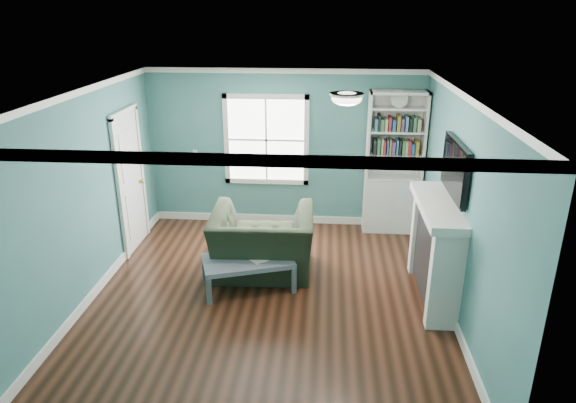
{
  "coord_description": "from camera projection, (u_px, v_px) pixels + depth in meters",
  "views": [
    {
      "loc": [
        0.7,
        -5.67,
        3.5
      ],
      "look_at": [
        0.22,
        0.4,
        1.18
      ],
      "focal_mm": 32.0,
      "sensor_mm": 36.0,
      "label": 1
    }
  ],
  "objects": [
    {
      "name": "paper_sheet",
      "position": [
        257.0,
        259.0,
        6.68
      ],
      "size": [
        0.32,
        0.32,
        0.0
      ],
      "primitive_type": "cube",
      "rotation": [
        0.0,
        0.0,
        0.73
      ],
      "color": "white",
      "rests_on": "coffee_table"
    },
    {
      "name": "floor",
      "position": [
        268.0,
        298.0,
        6.58
      ],
      "size": [
        5.0,
        5.0,
        0.0
      ],
      "primitive_type": "plane",
      "color": "black",
      "rests_on": "ground"
    },
    {
      "name": "tv",
      "position": [
        455.0,
        169.0,
        5.99
      ],
      "size": [
        0.06,
        1.1,
        0.65
      ],
      "primitive_type": "cube",
      "color": "black",
      "rests_on": "fireplace"
    },
    {
      "name": "window",
      "position": [
        266.0,
        140.0,
        8.4
      ],
      "size": [
        1.4,
        0.06,
        1.5
      ],
      "color": "white",
      "rests_on": "room_walls"
    },
    {
      "name": "trim",
      "position": [
        267.0,
        208.0,
        6.14
      ],
      "size": [
        4.5,
        5.0,
        2.6
      ],
      "color": "white",
      "rests_on": "ground"
    },
    {
      "name": "fireplace",
      "position": [
        435.0,
        252.0,
        6.39
      ],
      "size": [
        0.44,
        1.58,
        1.3
      ],
      "color": "black",
      "rests_on": "ground"
    },
    {
      "name": "room_walls",
      "position": [
        267.0,
        181.0,
        6.02
      ],
      "size": [
        5.0,
        5.0,
        5.0
      ],
      "color": "#377072",
      "rests_on": "ground"
    },
    {
      "name": "ceiling_fixture",
      "position": [
        347.0,
        98.0,
        5.7
      ],
      "size": [
        0.38,
        0.38,
        0.15
      ],
      "color": "white",
      "rests_on": "room_walls"
    },
    {
      "name": "door",
      "position": [
        131.0,
        180.0,
        7.67
      ],
      "size": [
        0.12,
        0.98,
        2.17
      ],
      "color": "silver",
      "rests_on": "ground"
    },
    {
      "name": "coffee_table",
      "position": [
        248.0,
        262.0,
        6.7
      ],
      "size": [
        1.3,
        0.97,
        0.42
      ],
      "rotation": [
        0.0,
        0.0,
        0.32
      ],
      "color": "#4C545B",
      "rests_on": "ground"
    },
    {
      "name": "bookshelf",
      "position": [
        393.0,
        177.0,
        8.27
      ],
      "size": [
        0.9,
        0.35,
        2.31
      ],
      "color": "silver",
      "rests_on": "ground"
    },
    {
      "name": "recliner",
      "position": [
        262.0,
        232.0,
        7.02
      ],
      "size": [
        1.41,
        0.95,
        1.2
      ],
      "primitive_type": "imported",
      "rotation": [
        0.0,
        0.0,
        -3.1
      ],
      "color": "black",
      "rests_on": "ground"
    },
    {
      "name": "light_switch",
      "position": [
        195.0,
        153.0,
        8.58
      ],
      "size": [
        0.08,
        0.01,
        0.12
      ],
      "primitive_type": "cube",
      "color": "white",
      "rests_on": "room_walls"
    }
  ]
}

